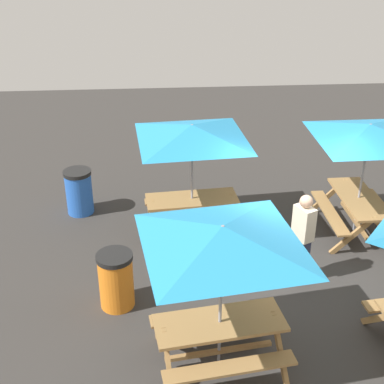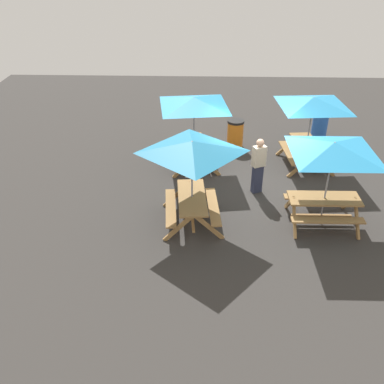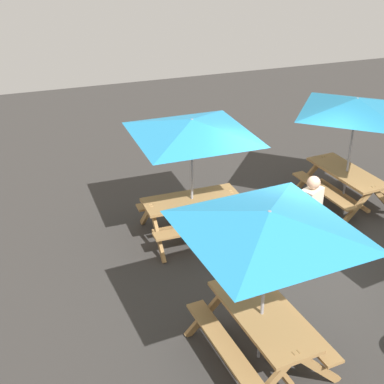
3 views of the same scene
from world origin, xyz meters
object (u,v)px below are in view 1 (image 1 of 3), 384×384
(picnic_table_3, at_px, (222,247))
(trash_bin_orange, at_px, (116,280))
(person_standing, at_px, (302,236))
(picnic_table_0, at_px, (192,140))
(picnic_table_1, at_px, (368,140))
(trash_bin_blue, at_px, (79,192))

(picnic_table_3, xyz_separation_m, trash_bin_orange, (-1.51, 1.42, -1.49))
(person_standing, bearing_deg, picnic_table_0, 19.55)
(picnic_table_0, distance_m, picnic_table_1, 3.30)
(picnic_table_1, bearing_deg, trash_bin_blue, 77.59)
(picnic_table_3, relative_size, trash_bin_orange, 2.86)
(picnic_table_0, xyz_separation_m, trash_bin_orange, (-1.39, -2.20, -1.49))
(picnic_table_0, relative_size, picnic_table_3, 1.01)
(picnic_table_1, xyz_separation_m, picnic_table_3, (-3.18, -3.40, 0.00))
(picnic_table_0, height_order, trash_bin_blue, picnic_table_0)
(picnic_table_3, bearing_deg, trash_bin_orange, 128.79)
(picnic_table_0, relative_size, trash_bin_blue, 2.88)
(trash_bin_blue, relative_size, trash_bin_orange, 1.00)
(picnic_table_0, relative_size, person_standing, 1.69)
(picnic_table_1, distance_m, picnic_table_3, 4.66)
(trash_bin_orange, xyz_separation_m, person_standing, (3.14, 0.46, 0.39))
(picnic_table_1, height_order, picnic_table_3, same)
(picnic_table_3, distance_m, trash_bin_blue, 5.42)
(trash_bin_blue, bearing_deg, picnic_table_0, -22.65)
(picnic_table_3, height_order, trash_bin_blue, picnic_table_3)
(picnic_table_1, relative_size, trash_bin_blue, 2.89)
(picnic_table_0, relative_size, picnic_table_1, 1.00)
(picnic_table_0, bearing_deg, trash_bin_orange, -127.17)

